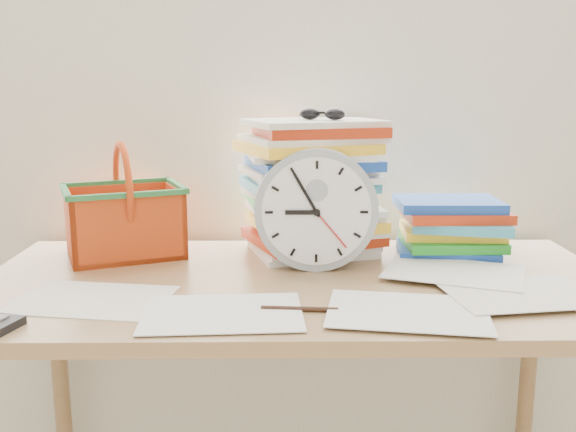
{
  "coord_description": "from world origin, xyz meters",
  "views": [
    {
      "loc": [
        -0.04,
        0.25,
        1.17
      ],
      "look_at": [
        -0.02,
        1.6,
        0.89
      ],
      "focal_mm": 40.0,
      "sensor_mm": 36.0,
      "label": 1
    }
  ],
  "objects_px": {
    "clock": "(316,209)",
    "basket": "(123,200)",
    "desk": "(299,311)",
    "paper_stack": "(312,187)",
    "book_stack": "(454,227)"
  },
  "relations": [
    {
      "from": "desk",
      "to": "clock",
      "type": "distance_m",
      "value": 0.23
    },
    {
      "from": "book_stack",
      "to": "basket",
      "type": "relative_size",
      "value": 0.98
    },
    {
      "from": "book_stack",
      "to": "clock",
      "type": "bearing_deg",
      "value": -161.11
    },
    {
      "from": "paper_stack",
      "to": "basket",
      "type": "distance_m",
      "value": 0.47
    },
    {
      "from": "clock",
      "to": "basket",
      "type": "height_order",
      "value": "clock"
    },
    {
      "from": "paper_stack",
      "to": "clock",
      "type": "bearing_deg",
      "value": -89.8
    },
    {
      "from": "desk",
      "to": "basket",
      "type": "height_order",
      "value": "basket"
    },
    {
      "from": "basket",
      "to": "clock",
      "type": "bearing_deg",
      "value": -36.67
    },
    {
      "from": "desk",
      "to": "book_stack",
      "type": "height_order",
      "value": "book_stack"
    },
    {
      "from": "paper_stack",
      "to": "book_stack",
      "type": "relative_size",
      "value": 1.23
    },
    {
      "from": "clock",
      "to": "book_stack",
      "type": "bearing_deg",
      "value": 18.89
    },
    {
      "from": "paper_stack",
      "to": "book_stack",
      "type": "height_order",
      "value": "paper_stack"
    },
    {
      "from": "book_stack",
      "to": "basket",
      "type": "xyz_separation_m",
      "value": [
        -0.82,
        0.0,
        0.07
      ]
    },
    {
      "from": "desk",
      "to": "paper_stack",
      "type": "bearing_deg",
      "value": 79.9
    },
    {
      "from": "desk",
      "to": "paper_stack",
      "type": "height_order",
      "value": "paper_stack"
    }
  ]
}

